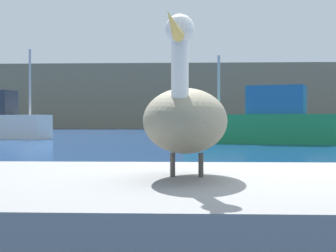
% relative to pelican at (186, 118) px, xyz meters
% --- Properties ---
extents(ground_plane, '(260.00, 260.00, 0.00)m').
position_rel_pelican_xyz_m(ground_plane, '(0.94, 0.75, -0.94)').
color(ground_plane, navy).
extents(hillside_backdrop, '(140.00, 11.84, 8.46)m').
position_rel_pelican_xyz_m(hillside_backdrop, '(0.94, 67.91, 3.29)').
color(hillside_backdrop, '#7F755B').
rests_on(hillside_backdrop, ground).
extents(pier_dock, '(3.18, 2.29, 0.60)m').
position_rel_pelican_xyz_m(pier_dock, '(0.00, 0.02, -0.65)').
color(pier_dock, gray).
rests_on(pier_dock, ground).
extents(pelican, '(0.56, 1.29, 0.88)m').
position_rel_pelican_xyz_m(pelican, '(0.00, 0.00, 0.00)').
color(pelican, gray).
rests_on(pelican, pier_dock).
extents(fishing_boat_white, '(4.89, 2.84, 4.72)m').
position_rel_pelican_xyz_m(fishing_boat_white, '(-9.87, 23.81, 0.03)').
color(fishing_boat_white, white).
rests_on(fishing_boat_white, ground).
extents(fishing_boat_green, '(6.82, 3.94, 3.83)m').
position_rel_pelican_xyz_m(fishing_boat_green, '(3.25, 18.77, -0.06)').
color(fishing_boat_green, '#1E8C4C').
rests_on(fishing_boat_green, ground).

